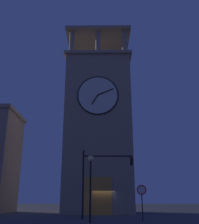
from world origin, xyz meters
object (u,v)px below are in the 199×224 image
object	(u,v)px
traffic_signal_near	(100,172)
street_lamp	(91,174)
clocktower	(98,131)
no_horn_sign	(142,192)

from	to	relation	value
traffic_signal_near	street_lamp	size ratio (longest dim) A/B	1.23
street_lamp	clocktower	bearing A→B (deg)	-91.21
traffic_signal_near	clocktower	bearing A→B (deg)	-88.42
clocktower	no_horn_sign	bearing A→B (deg)	105.96
street_lamp	traffic_signal_near	bearing A→B (deg)	-99.81
clocktower	traffic_signal_near	size ratio (longest dim) A/B	4.62
clocktower	traffic_signal_near	bearing A→B (deg)	91.58
clocktower	street_lamp	size ratio (longest dim) A/B	5.67
street_lamp	no_horn_sign	xyz separation A→B (m)	(-4.03, -2.44, -1.21)
street_lamp	no_horn_sign	bearing A→B (deg)	-148.77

